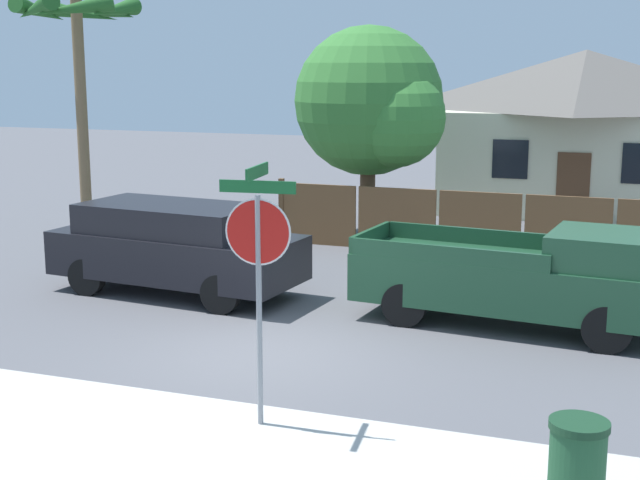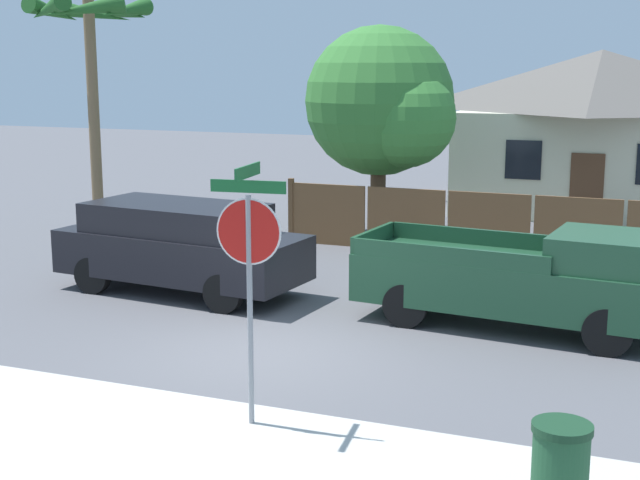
# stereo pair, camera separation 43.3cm
# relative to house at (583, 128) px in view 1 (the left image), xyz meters

# --- Properties ---
(ground_plane) EXTENTS (80.00, 80.00, 0.00)m
(ground_plane) POSITION_rel_house_xyz_m (-3.61, -16.20, -2.50)
(ground_plane) COLOR #56565B
(sidewalk_strip) EXTENTS (36.00, 3.20, 0.01)m
(sidewalk_strip) POSITION_rel_house_xyz_m (-3.61, -19.80, -2.49)
(sidewalk_strip) COLOR beige
(sidewalk_strip) RESTS_ON ground
(wooden_fence) EXTENTS (12.01, 0.12, 1.61)m
(wooden_fence) POSITION_rel_house_xyz_m (-0.71, -7.98, -1.74)
(wooden_fence) COLOR brown
(wooden_fence) RESTS_ON ground
(house) EXTENTS (8.41, 6.13, 4.82)m
(house) POSITION_rel_house_xyz_m (0.00, 0.00, 0.00)
(house) COLOR beige
(house) RESTS_ON ground
(oak_tree) EXTENTS (4.01, 3.81, 5.38)m
(oak_tree) POSITION_rel_house_xyz_m (-4.74, -6.37, 0.88)
(oak_tree) COLOR brown
(oak_tree) RESTS_ON ground
(palm_tree) EXTENTS (2.96, 3.17, 6.03)m
(palm_tree) POSITION_rel_house_xyz_m (-11.47, -9.31, 2.70)
(palm_tree) COLOR brown
(palm_tree) RESTS_ON ground
(red_suv) EXTENTS (5.06, 2.42, 1.76)m
(red_suv) POSITION_rel_house_xyz_m (-6.65, -13.41, -1.54)
(red_suv) COLOR black
(red_suv) RESTS_ON ground
(orange_pickup) EXTENTS (5.52, 2.38, 1.74)m
(orange_pickup) POSITION_rel_house_xyz_m (0.03, -13.43, -1.63)
(orange_pickup) COLOR #1E472D
(orange_pickup) RESTS_ON ground
(stop_sign) EXTENTS (0.94, 0.84, 3.23)m
(stop_sign) POSITION_rel_house_xyz_m (-2.52, -18.76, -0.29)
(stop_sign) COLOR gray
(stop_sign) RESTS_ON ground
(trash_bin) EXTENTS (0.59, 0.59, 1.00)m
(trash_bin) POSITION_rel_house_xyz_m (1.33, -19.82, -1.99)
(trash_bin) COLOR #1E4C2D
(trash_bin) RESTS_ON ground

